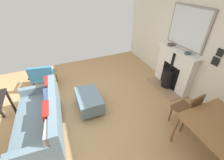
# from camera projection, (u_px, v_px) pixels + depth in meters

# --- Properties ---
(ground_plane) EXTENTS (5.79, 5.50, 0.01)m
(ground_plane) POSITION_uv_depth(u_px,v_px,m) (80.00, 116.00, 3.49)
(ground_plane) COLOR tan
(wall_left) EXTENTS (0.12, 5.50, 2.86)m
(wall_left) POSITION_uv_depth(u_px,v_px,m) (192.00, 39.00, 3.59)
(wall_left) COLOR silver
(wall_left) RESTS_ON ground
(fireplace) EXTENTS (0.56, 1.26, 1.13)m
(fireplace) POSITION_uv_depth(u_px,v_px,m) (173.00, 71.00, 4.15)
(fireplace) COLOR #9E7A5B
(fireplace) RESTS_ON ground
(mirror_over_mantel) EXTENTS (0.04, 1.12, 0.97)m
(mirror_over_mantel) POSITION_uv_depth(u_px,v_px,m) (188.00, 28.00, 3.52)
(mirror_over_mantel) COLOR gray
(mantel_bowl_near) EXTENTS (0.16, 0.16, 0.05)m
(mantel_bowl_near) POSITION_uv_depth(u_px,v_px,m) (171.00, 45.00, 4.03)
(mantel_bowl_near) COLOR #47382D
(mantel_bowl_near) RESTS_ON fireplace
(mantel_bowl_far) EXTENTS (0.14, 0.14, 0.04)m
(mantel_bowl_far) POSITION_uv_depth(u_px,v_px,m) (188.00, 53.00, 3.58)
(mantel_bowl_far) COLOR #334C56
(mantel_bowl_far) RESTS_ON fireplace
(sofa) EXTENTS (0.92, 1.76, 0.83)m
(sofa) POSITION_uv_depth(u_px,v_px,m) (42.00, 119.00, 2.93)
(sofa) COLOR #B2B2B7
(sofa) RESTS_ON ground
(ottoman) EXTENTS (0.55, 0.83, 0.41)m
(ottoman) POSITION_uv_depth(u_px,v_px,m) (89.00, 100.00, 3.56)
(ottoman) COLOR #B2B2B7
(ottoman) RESTS_ON ground
(armchair_accent) EXTENTS (0.77, 0.68, 0.80)m
(armchair_accent) POSITION_uv_depth(u_px,v_px,m) (43.00, 75.00, 4.07)
(armchair_accent) COLOR #4C3321
(armchair_accent) RESTS_ON ground
(dining_table) EXTENTS (1.05, 0.89, 0.73)m
(dining_table) POSITION_uv_depth(u_px,v_px,m) (219.00, 127.00, 2.44)
(dining_table) COLOR olive
(dining_table) RESTS_ON ground
(dining_chair_near_fireplace) EXTENTS (0.44, 0.44, 0.88)m
(dining_chair_near_fireplace) POSITION_uv_depth(u_px,v_px,m) (189.00, 109.00, 2.96)
(dining_chair_near_fireplace) COLOR brown
(dining_chair_near_fireplace) RESTS_ON ground
(photo_gallery_row) EXTENTS (0.02, 0.33, 0.37)m
(photo_gallery_row) POSITION_uv_depth(u_px,v_px,m) (221.00, 57.00, 2.99)
(photo_gallery_row) COLOR black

